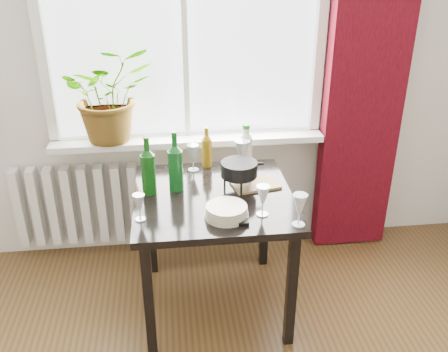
{
  "coord_description": "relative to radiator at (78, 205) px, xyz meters",
  "views": [
    {
      "loc": [
        -0.12,
        -0.81,
        2.01
      ],
      "look_at": [
        0.16,
        1.55,
        0.85
      ],
      "focal_mm": 40.0,
      "sensor_mm": 36.0,
      "label": 1
    }
  ],
  "objects": [
    {
      "name": "tv_remote",
      "position": [
        0.96,
        -0.89,
        0.37
      ],
      "size": [
        0.05,
        0.17,
        0.02
      ],
      "primitive_type": "cube",
      "rotation": [
        0.0,
        0.0,
        0.0
      ],
      "color": "black",
      "rests_on": "table"
    },
    {
      "name": "curtain",
      "position": [
        1.87,
        -0.06,
        0.92
      ],
      "size": [
        0.5,
        0.12,
        2.56
      ],
      "color": "#37050C",
      "rests_on": "ground"
    },
    {
      "name": "cleaning_bottle",
      "position": [
        1.07,
        -0.32,
        0.5
      ],
      "size": [
        0.1,
        0.1,
        0.28
      ],
      "primitive_type": null,
      "rotation": [
        0.0,
        0.0,
        0.39
      ],
      "color": "silver",
      "rests_on": "table"
    },
    {
      "name": "cutting_board",
      "position": [
        1.09,
        -0.55,
        0.37
      ],
      "size": [
        0.28,
        0.21,
        0.01
      ],
      "primitive_type": "cube",
      "rotation": [
        0.0,
        0.0,
        0.2
      ],
      "color": "olive",
      "rests_on": "table"
    },
    {
      "name": "windowsill",
      "position": [
        0.75,
        -0.03,
        0.44
      ],
      "size": [
        1.72,
        0.2,
        0.04
      ],
      "color": "white",
      "rests_on": "ground"
    },
    {
      "name": "table",
      "position": [
        0.85,
        -0.63,
        0.27
      ],
      "size": [
        0.85,
        0.85,
        0.74
      ],
      "color": "black",
      "rests_on": "ground"
    },
    {
      "name": "bottle_amber",
      "position": [
        0.85,
        -0.26,
        0.49
      ],
      "size": [
        0.08,
        0.08,
        0.25
      ],
      "primitive_type": null,
      "rotation": [
        0.0,
        0.0,
        -0.38
      ],
      "color": "#7E580E",
      "rests_on": "table"
    },
    {
      "name": "wineglass_front_left",
      "position": [
        0.47,
        -0.85,
        0.43
      ],
      "size": [
        0.07,
        0.07,
        0.14
      ],
      "primitive_type": null,
      "rotation": [
        0.0,
        0.0,
        -0.21
      ],
      "color": "#AFB7BD",
      "rests_on": "table"
    },
    {
      "name": "wine_bottle_right",
      "position": [
        0.65,
        -0.55,
        0.53
      ],
      "size": [
        0.1,
        0.1,
        0.34
      ],
      "primitive_type": null,
      "rotation": [
        0.0,
        0.0,
        -0.24
      ],
      "color": "#0C4315",
      "rests_on": "table"
    },
    {
      "name": "window",
      "position": [
        0.75,
        0.04,
        1.22
      ],
      "size": [
        1.72,
        0.08,
        1.62
      ],
      "color": "white",
      "rests_on": "ground"
    },
    {
      "name": "wineglass_front_right",
      "position": [
        1.07,
        -0.87,
        0.44
      ],
      "size": [
        0.09,
        0.09,
        0.16
      ],
      "primitive_type": null,
      "rotation": [
        0.0,
        0.0,
        -0.41
      ],
      "color": "silver",
      "rests_on": "table"
    },
    {
      "name": "radiator",
      "position": [
        0.0,
        0.0,
        0.0
      ],
      "size": [
        0.8,
        0.1,
        0.55
      ],
      "color": "silver",
      "rests_on": "ground"
    },
    {
      "name": "potted_plant",
      "position": [
        0.28,
        -0.02,
        0.76
      ],
      "size": [
        0.63,
        0.58,
        0.59
      ],
      "primitive_type": "imported",
      "rotation": [
        0.0,
        0.0,
        0.25
      ],
      "color": "#3B6E1D",
      "rests_on": "windowsill"
    },
    {
      "name": "wineglass_back_center",
      "position": [
        1.04,
        -0.38,
        0.46
      ],
      "size": [
        0.09,
        0.09,
        0.21
      ],
      "primitive_type": null,
      "rotation": [
        0.0,
        0.0,
        -0.04
      ],
      "color": "#B0B9BD",
      "rests_on": "table"
    },
    {
      "name": "fondue_pot",
      "position": [
        1.0,
        -0.57,
        0.44
      ],
      "size": [
        0.28,
        0.26,
        0.16
      ],
      "primitive_type": null,
      "rotation": [
        0.0,
        0.0,
        0.28
      ],
      "color": "black",
      "rests_on": "table"
    },
    {
      "name": "wineglass_far_right",
      "position": [
        1.23,
        -0.99,
        0.45
      ],
      "size": [
        0.08,
        0.08,
        0.17
      ],
      "primitive_type": null,
      "rotation": [
        0.0,
        0.0,
        -0.11
      ],
      "color": "silver",
      "rests_on": "table"
    },
    {
      "name": "wineglass_back_left",
      "position": [
        0.76,
        -0.31,
        0.44
      ],
      "size": [
        0.08,
        0.08,
        0.17
      ],
      "primitive_type": null,
      "rotation": [
        0.0,
        0.0,
        0.19
      ],
      "color": "#AFB6BD",
      "rests_on": "table"
    },
    {
      "name": "wine_bottle_left",
      "position": [
        0.51,
        -0.57,
        0.52
      ],
      "size": [
        0.1,
        0.1,
        0.33
      ],
      "primitive_type": null,
      "rotation": [
        0.0,
        0.0,
        0.38
      ],
      "color": "#0C3F0E",
      "rests_on": "table"
    },
    {
      "name": "plate_stack",
      "position": [
        0.89,
        -0.87,
        0.39
      ],
      "size": [
        0.25,
        0.25,
        0.06
      ],
      "primitive_type": "cylinder",
      "rotation": [
        0.0,
        0.0,
        -0.12
      ],
      "color": "beige",
      "rests_on": "table"
    }
  ]
}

